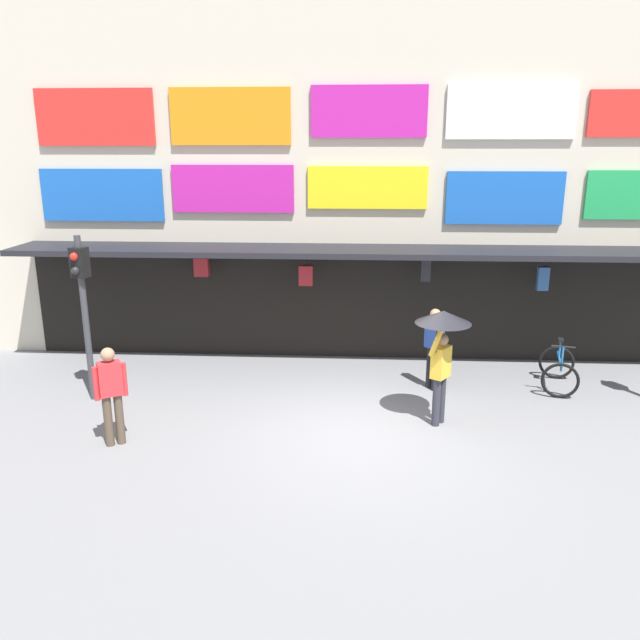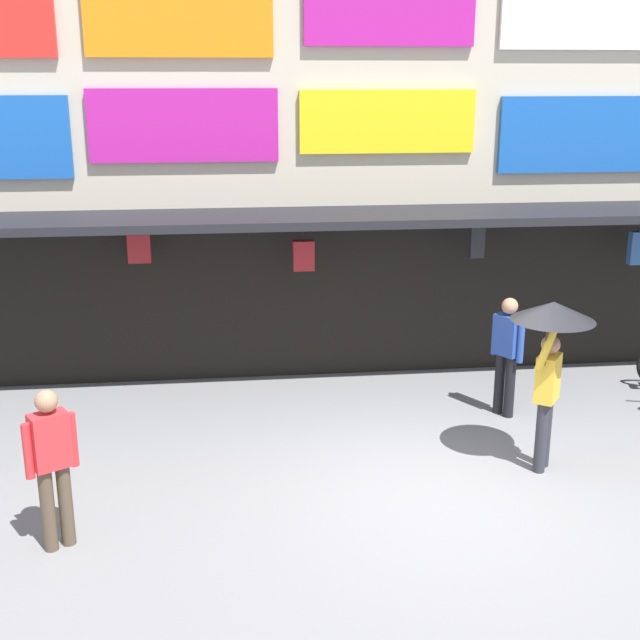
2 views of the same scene
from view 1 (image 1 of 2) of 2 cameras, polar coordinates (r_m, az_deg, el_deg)
The scene contains 7 objects.
ground_plane at distance 10.96m, azimuth 4.27°, elevation -10.18°, with size 80.00×80.00×0.00m, color slate.
shopfront at distance 14.45m, azimuth 4.32°, elevation 12.45°, with size 18.00×2.60×8.00m.
traffic_light_near at distance 12.41m, azimuth -20.93°, elevation 2.40°, with size 0.33×0.35×3.20m.
bicycle_parked at distance 13.53m, azimuth 21.00°, elevation -4.27°, with size 0.97×1.29×1.05m.
pedestrian_in_yellow at distance 12.62m, azimuth 10.39°, elevation -2.21°, with size 0.38×0.46×1.68m.
pedestrian_with_umbrella at distance 10.85m, azimuth 11.16°, elevation -1.40°, with size 0.96×0.96×2.08m.
pedestrian_in_purple at distance 10.68m, azimuth -18.59°, elevation -6.17°, with size 0.47×0.37×1.68m.
Camera 1 is at (-0.24, -9.86, 4.79)m, focal length 34.93 mm.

